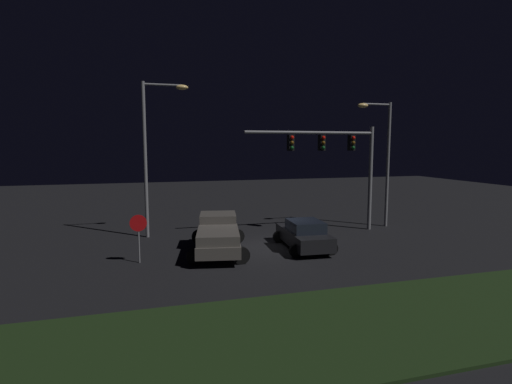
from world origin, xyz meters
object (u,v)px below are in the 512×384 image
object	(u,v)px
pickup_truck	(218,233)
street_lamp_left	(153,142)
stop_sign	(138,229)
car_sedan	(304,235)
traffic_signal_gantry	(336,153)
street_lamp_right	(382,149)

from	to	relation	value
pickup_truck	street_lamp_left	bearing A→B (deg)	43.36
stop_sign	street_lamp_left	bearing A→B (deg)	79.99
pickup_truck	car_sedan	size ratio (longest dim) A/B	1.26
pickup_truck	stop_sign	distance (m)	3.93
car_sedan	traffic_signal_gantry	bearing A→B (deg)	-42.24
car_sedan	stop_sign	size ratio (longest dim) A/B	2.02
street_lamp_left	stop_sign	distance (m)	6.68
pickup_truck	traffic_signal_gantry	bearing A→B (deg)	-59.73
street_lamp_right	street_lamp_left	bearing A→B (deg)	175.90
pickup_truck	street_lamp_right	size ratio (longest dim) A/B	0.70
traffic_signal_gantry	stop_sign	size ratio (longest dim) A/B	3.73
traffic_signal_gantry	street_lamp_right	world-z (taller)	street_lamp_right
street_lamp_left	stop_sign	world-z (taller)	street_lamp_left
traffic_signal_gantry	stop_sign	xyz separation A→B (m)	(-11.67, -3.63, -3.34)
street_lamp_right	stop_sign	size ratio (longest dim) A/B	3.63
pickup_truck	stop_sign	xyz separation A→B (m)	(-3.80, -0.82, 0.56)
car_sedan	street_lamp_right	xyz separation A→B (m)	(7.06, 3.96, 4.35)
car_sedan	street_lamp_left	distance (m)	10.06
street_lamp_right	stop_sign	distance (m)	16.25
street_lamp_right	car_sedan	bearing A→B (deg)	-150.74
stop_sign	traffic_signal_gantry	bearing A→B (deg)	17.28
car_sedan	pickup_truck	bearing A→B (deg)	86.94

